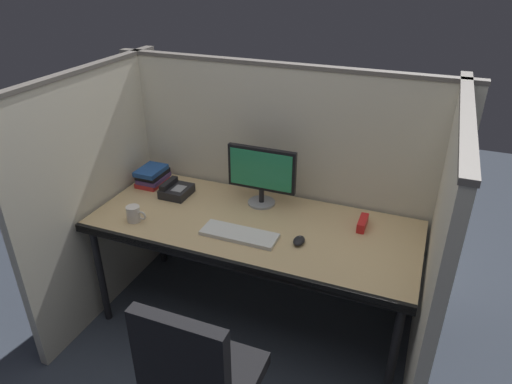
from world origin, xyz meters
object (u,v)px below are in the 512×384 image
keyboard_main (239,234)px  monitor_center (262,173)px  computer_mouse (299,241)px  red_stapler (363,223)px  desk (252,231)px  book_stack (152,176)px  coffee_mug (134,214)px  desk_phone (176,190)px

keyboard_main → monitor_center: bearing=92.8°
computer_mouse → red_stapler: 0.41m
desk → book_stack: (-0.82, 0.23, 0.11)m
red_stapler → coffee_mug: (-1.25, -0.42, 0.02)m
keyboard_main → coffee_mug: (-0.63, -0.08, 0.04)m
book_stack → keyboard_main: bearing=-25.0°
coffee_mug → keyboard_main: bearing=7.1°
book_stack → coffee_mug: book_stack is taller
monitor_center → computer_mouse: size_ratio=4.48×
desk → desk_phone: (-0.59, 0.15, 0.08)m
keyboard_main → red_stapler: 0.71m
red_stapler → coffee_mug: bearing=-161.3°
desk → desk_phone: size_ratio=10.00×
red_stapler → desk_phone: desk_phone is taller
computer_mouse → desk: bearing=164.0°
keyboard_main → computer_mouse: (0.33, 0.05, 0.01)m
coffee_mug → book_stack: bearing=110.3°
monitor_center → coffee_mug: bearing=-142.7°
monitor_center → keyboard_main: 0.44m
keyboard_main → desk_phone: size_ratio=2.26×
keyboard_main → desk_phone: (-0.58, 0.29, 0.02)m
monitor_center → book_stack: size_ratio=1.90×
desk → computer_mouse: size_ratio=19.79×
desk → book_stack: book_stack is taller
keyboard_main → computer_mouse: bearing=9.2°
keyboard_main → desk_phone: bearing=153.0°
computer_mouse → desk_phone: size_ratio=0.51×
computer_mouse → book_stack: book_stack is taller
keyboard_main → computer_mouse: 0.33m
desk → computer_mouse: bearing=-16.0°
computer_mouse → red_stapler: (0.29, 0.29, 0.01)m
red_stapler → book_stack: (-1.42, 0.03, 0.03)m
desk_phone → coffee_mug: bearing=-99.1°
desk → book_stack: size_ratio=8.39×
red_stapler → book_stack: bearing=178.8°
book_stack → red_stapler: bearing=-1.2°
monitor_center → desk_phone: size_ratio=2.26×
desk → computer_mouse: 0.33m
desk → monitor_center: (-0.04, 0.25, 0.27)m
red_stapler → coffee_mug: 1.32m
desk → coffee_mug: 0.70m
desk → keyboard_main: bearing=-97.3°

